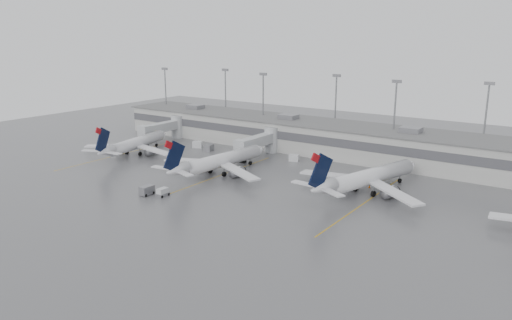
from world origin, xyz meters
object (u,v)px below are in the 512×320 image
Objects in this scene: jet_far_left at (134,143)px; jet_mid_right at (367,177)px; baggage_tug at (163,193)px; jet_mid_left at (219,161)px.

jet_far_left is 64.61m from jet_mid_right.
jet_mid_right is 41.44m from baggage_tug.
jet_far_left is 11.71× the size of baggage_tug.
jet_mid_left is (30.84, -2.23, 0.17)m from jet_far_left.
jet_mid_right is (33.65, 6.05, 0.13)m from jet_mid_left.
baggage_tug is at bearing -126.91° from jet_mid_right.
jet_mid_left is at bearing 91.96° from baggage_tug.
baggage_tug is at bearing -46.25° from jet_far_left.
jet_mid_right reaches higher than jet_far_left.
jet_mid_right is at bearing 15.62° from jet_mid_left.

